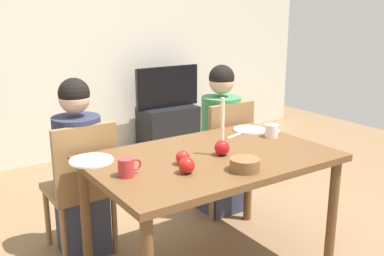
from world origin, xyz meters
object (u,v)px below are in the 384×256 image
Objects in this scene: apple_near_candle at (183,157)px; person_left_child at (80,171)px; chair_left at (82,181)px; tv_stand at (168,127)px; apple_by_left_plate at (187,165)px; plate_right at (249,130)px; bowl_walnuts at (245,164)px; candle_centerpiece at (222,144)px; person_right_child at (220,142)px; plate_left at (91,161)px; dining_table at (211,169)px; chair_right at (223,150)px; tv at (168,87)px; mug_left at (127,167)px; mug_right at (272,131)px.

person_left_child is at bearing 117.47° from apple_near_candle.
chair_left is 2.38m from tv_stand.
apple_by_left_plate is at bearing -69.03° from chair_left.
tv_stand is 2.15m from plate_right.
bowl_walnuts is 0.31m from apple_by_left_plate.
tv_stand is at bearing 66.26° from candle_centerpiece.
person_right_child is 0.40m from plate_right.
bowl_walnuts is 0.34m from apple_near_candle.
plate_left is at bearing -98.61° from chair_left.
chair_right is at bearing 47.22° from dining_table.
tv is 4.95× the size of bowl_walnuts.
candle_centerpiece is 3.93× the size of apple_by_left_plate.
dining_table reaches higher than tv_stand.
person_left_child is 13.54× the size of apple_by_left_plate.
plate_right is at bearing 15.94° from mug_left.
person_right_child reaches higher than mug_right.
bowl_walnuts is (-0.05, -0.27, -0.04)m from candle_centerpiece.
person_right_child is 9.03× the size of mug_left.
mug_right is 1.49× the size of apple_by_left_plate.
plate_left is (-0.67, 0.32, -0.06)m from candle_centerpiece.
chair_right is 10.40× the size of apple_by_left_plate.
bowl_walnuts is 2.02× the size of apple_near_candle.
plate_left is 2.84× the size of apple_by_left_plate.
bowl_walnuts is at bearing -132.58° from plate_right.
mug_left is 0.81× the size of bowl_walnuts.
person_left_child reaches higher than plate_right.
apple_by_left_plate is (-0.28, -0.16, 0.13)m from dining_table.
tv_stand is at bearing -90.00° from tv.
chair_left is 0.69m from mug_left.
mug_left is 1.12m from mug_right.
mug_right is at bearing 8.71° from apple_near_candle.
chair_right is 2.64× the size of candle_centerpiece.
apple_by_left_plate is (0.29, -0.80, 0.22)m from person_left_child.
dining_table is 0.57m from mug_left.
tv_stand is (0.52, 1.69, -0.27)m from chair_right.
tv is (0.52, 1.69, 0.20)m from chair_right.
candle_centerpiece reaches higher than bowl_walnuts.
mug_left is at bearing -174.43° from mug_right.
candle_centerpiece is at bearing 1.08° from apple_near_candle.
mug_right is (1.13, -0.52, 0.28)m from chair_left.
bowl_walnuts is at bearing -26.29° from mug_left.
apple_near_candle is at bearing 65.75° from apple_by_left_plate.
plate_right is at bearing -16.06° from chair_left.
mug_left reaches higher than plate_right.
mug_left is at bearing -88.17° from chair_left.
dining_table is 5.69× the size of plate_left.
plate_left is 1.16m from plate_right.
mug_right is at bearing -103.19° from tv.
bowl_walnuts is (-1.08, -2.60, 0.07)m from tv.
chair_left is at bearing -90.00° from person_left_child.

